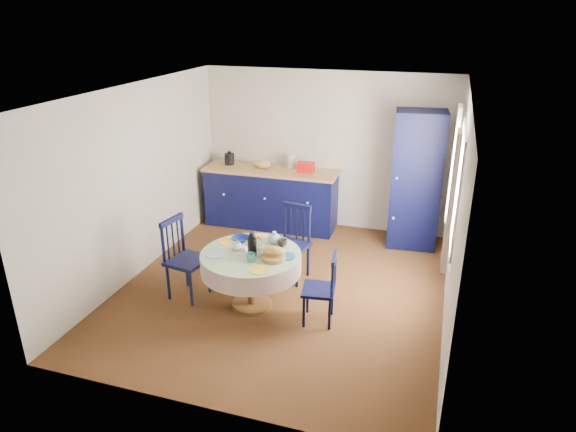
{
  "coord_description": "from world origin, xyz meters",
  "views": [
    {
      "loc": [
        1.8,
        -5.5,
        3.37
      ],
      "look_at": [
        0.01,
        0.2,
        0.93
      ],
      "focal_mm": 32.0,
      "sensor_mm": 36.0,
      "label": 1
    }
  ],
  "objects_px": {
    "kitchen_counter": "(271,197)",
    "pantry_cabinet": "(416,181)",
    "chair_right": "(322,288)",
    "mug_a": "(236,246)",
    "mug_b": "(251,258)",
    "dining_table": "(252,262)",
    "mug_c": "(283,243)",
    "chair_far": "(292,242)",
    "cobalt_bowl": "(241,239)",
    "chair_left": "(184,258)",
    "mug_d": "(254,236)"
  },
  "relations": [
    {
      "from": "chair_far",
      "to": "mug_c",
      "type": "bearing_deg",
      "value": -74.91
    },
    {
      "from": "kitchen_counter",
      "to": "chair_right",
      "type": "xyz_separation_m",
      "value": [
        1.48,
        -2.5,
        -0.07
      ]
    },
    {
      "from": "chair_right",
      "to": "cobalt_bowl",
      "type": "relative_size",
      "value": 3.87
    },
    {
      "from": "chair_far",
      "to": "cobalt_bowl",
      "type": "xyz_separation_m",
      "value": [
        -0.48,
        -0.57,
        0.23
      ]
    },
    {
      "from": "chair_left",
      "to": "mug_c",
      "type": "bearing_deg",
      "value": -66.78
    },
    {
      "from": "mug_a",
      "to": "chair_right",
      "type": "bearing_deg",
      "value": -5.16
    },
    {
      "from": "pantry_cabinet",
      "to": "mug_b",
      "type": "height_order",
      "value": "pantry_cabinet"
    },
    {
      "from": "kitchen_counter",
      "to": "chair_far",
      "type": "distance_m",
      "value": 1.8
    },
    {
      "from": "mug_c",
      "to": "chair_left",
      "type": "bearing_deg",
      "value": -166.46
    },
    {
      "from": "mug_c",
      "to": "chair_far",
      "type": "bearing_deg",
      "value": 95.71
    },
    {
      "from": "dining_table",
      "to": "kitchen_counter",
      "type": "bearing_deg",
      "value": 104.12
    },
    {
      "from": "chair_left",
      "to": "dining_table",
      "type": "bearing_deg",
      "value": -80.58
    },
    {
      "from": "pantry_cabinet",
      "to": "mug_a",
      "type": "height_order",
      "value": "pantry_cabinet"
    },
    {
      "from": "kitchen_counter",
      "to": "chair_right",
      "type": "distance_m",
      "value": 2.91
    },
    {
      "from": "kitchen_counter",
      "to": "pantry_cabinet",
      "type": "relative_size",
      "value": 1.07
    },
    {
      "from": "chair_far",
      "to": "chair_right",
      "type": "distance_m",
      "value": 1.11
    },
    {
      "from": "mug_d",
      "to": "chair_right",
      "type": "bearing_deg",
      "value": -23.41
    },
    {
      "from": "mug_a",
      "to": "mug_d",
      "type": "relative_size",
      "value": 1.21
    },
    {
      "from": "cobalt_bowl",
      "to": "mug_c",
      "type": "bearing_deg",
      "value": 1.1
    },
    {
      "from": "dining_table",
      "to": "mug_b",
      "type": "height_order",
      "value": "dining_table"
    },
    {
      "from": "mug_b",
      "to": "dining_table",
      "type": "bearing_deg",
      "value": 108.12
    },
    {
      "from": "chair_right",
      "to": "mug_c",
      "type": "xyz_separation_m",
      "value": [
        -0.58,
        0.35,
        0.33
      ]
    },
    {
      "from": "chair_right",
      "to": "mug_a",
      "type": "relative_size",
      "value": 7.36
    },
    {
      "from": "dining_table",
      "to": "chair_far",
      "type": "bearing_deg",
      "value": 74.84
    },
    {
      "from": "mug_a",
      "to": "mug_b",
      "type": "xyz_separation_m",
      "value": [
        0.27,
        -0.23,
        0.0
      ]
    },
    {
      "from": "kitchen_counter",
      "to": "mug_a",
      "type": "height_order",
      "value": "kitchen_counter"
    },
    {
      "from": "pantry_cabinet",
      "to": "cobalt_bowl",
      "type": "xyz_separation_m",
      "value": [
        -1.9,
        -2.09,
        -0.28
      ]
    },
    {
      "from": "kitchen_counter",
      "to": "dining_table",
      "type": "height_order",
      "value": "kitchen_counter"
    },
    {
      "from": "kitchen_counter",
      "to": "mug_b",
      "type": "xyz_separation_m",
      "value": [
        0.68,
        -2.64,
        0.27
      ]
    },
    {
      "from": "pantry_cabinet",
      "to": "dining_table",
      "type": "distance_m",
      "value": 2.92
    },
    {
      "from": "chair_left",
      "to": "cobalt_bowl",
      "type": "relative_size",
      "value": 4.63
    },
    {
      "from": "kitchen_counter",
      "to": "cobalt_bowl",
      "type": "bearing_deg",
      "value": -81.54
    },
    {
      "from": "pantry_cabinet",
      "to": "chair_left",
      "type": "relative_size",
      "value": 2.01
    },
    {
      "from": "mug_a",
      "to": "cobalt_bowl",
      "type": "distance_m",
      "value": 0.25
    },
    {
      "from": "chair_far",
      "to": "chair_right",
      "type": "relative_size",
      "value": 1.17
    },
    {
      "from": "mug_a",
      "to": "mug_d",
      "type": "distance_m",
      "value": 0.34
    },
    {
      "from": "pantry_cabinet",
      "to": "chair_left",
      "type": "xyz_separation_m",
      "value": [
        -2.55,
        -2.37,
        -0.51
      ]
    },
    {
      "from": "chair_far",
      "to": "mug_b",
      "type": "distance_m",
      "value": 1.09
    },
    {
      "from": "mug_a",
      "to": "cobalt_bowl",
      "type": "relative_size",
      "value": 0.53
    },
    {
      "from": "pantry_cabinet",
      "to": "mug_d",
      "type": "xyz_separation_m",
      "value": [
        -1.77,
        -2.01,
        -0.26
      ]
    },
    {
      "from": "chair_left",
      "to": "mug_a",
      "type": "xyz_separation_m",
      "value": [
        0.69,
        0.03,
        0.24
      ]
    },
    {
      "from": "chair_right",
      "to": "mug_b",
      "type": "relative_size",
      "value": 7.93
    },
    {
      "from": "chair_right",
      "to": "mug_b",
      "type": "height_order",
      "value": "chair_right"
    },
    {
      "from": "mug_a",
      "to": "cobalt_bowl",
      "type": "bearing_deg",
      "value": 99.63
    },
    {
      "from": "mug_c",
      "to": "dining_table",
      "type": "bearing_deg",
      "value": -134.73
    },
    {
      "from": "mug_a",
      "to": "mug_c",
      "type": "distance_m",
      "value": 0.55
    },
    {
      "from": "pantry_cabinet",
      "to": "mug_c",
      "type": "xyz_separation_m",
      "value": [
        -1.37,
        -2.08,
        -0.26
      ]
    },
    {
      "from": "chair_left",
      "to": "cobalt_bowl",
      "type": "bearing_deg",
      "value": -57.33
    },
    {
      "from": "chair_right",
      "to": "mug_c",
      "type": "distance_m",
      "value": 0.75
    },
    {
      "from": "kitchen_counter",
      "to": "pantry_cabinet",
      "type": "height_order",
      "value": "pantry_cabinet"
    }
  ]
}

